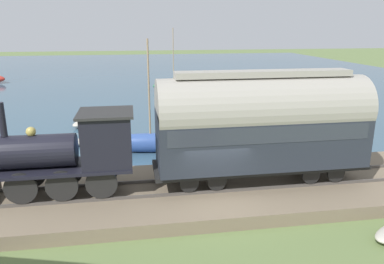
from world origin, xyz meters
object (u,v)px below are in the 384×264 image
Objects in this scene: steam_locomotive at (72,148)px; passenger_coach at (261,123)px; sailboat_blue at (151,142)px; sailboat_green at (174,84)px; rowboat_near_shore at (17,156)px; rowboat_mid_harbor at (76,143)px; rowboat_off_pier at (86,122)px.

steam_locomotive is 7.51m from passenger_coach.
passenger_coach is 7.98m from sailboat_blue.
passenger_coach is at bearing 148.87° from sailboat_green.
passenger_coach is 13.13m from rowboat_near_shore.
rowboat_mid_harbor is 0.68× the size of rowboat_near_shore.
rowboat_off_pier is (6.58, 4.25, -0.32)m from sailboat_blue.
steam_locomotive is at bearing -140.91° from rowboat_near_shore.
sailboat_green reaches higher than passenger_coach.
steam_locomotive reaches higher than rowboat_off_pier.
steam_locomotive is 8.60m from rowboat_mid_harbor.
sailboat_green reaches higher than sailboat_blue.
sailboat_blue is 7.84m from rowboat_off_pier.
rowboat_near_shore is at bearing 103.51° from rowboat_off_pier.
steam_locomotive is at bearing 134.12° from sailboat_green.
sailboat_green is at bearing -3.03° from sailboat_blue.
steam_locomotive is 2.91× the size of rowboat_mid_harbor.
passenger_coach is (0.00, -7.47, 0.69)m from steam_locomotive.
sailboat_blue reaches higher than passenger_coach.
sailboat_green is (28.47, -7.13, -1.86)m from steam_locomotive.
rowboat_mid_harbor is 4.64m from rowboat_off_pier.
rowboat_near_shore is (-22.51, 10.99, -0.33)m from sailboat_green.
sailboat_green is 22.53m from sailboat_blue.
sailboat_blue is (-22.20, 3.87, 0.00)m from sailboat_green.
steam_locomotive is 0.86× the size of sailboat_green.
sailboat_blue is 2.37× the size of rowboat_off_pier.
rowboat_off_pier is at bearing 4.43° from steam_locomotive.
rowboat_mid_harbor is at bearing 126.01° from sailboat_green.
sailboat_blue is 7.14m from rowboat_near_shore.
rowboat_near_shore is 1.11× the size of rowboat_off_pier.
passenger_coach is 1.31× the size of sailboat_green.
rowboat_off_pier is at bearing -44.42° from rowboat_mid_harbor.
sailboat_green is 17.61m from rowboat_off_pier.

